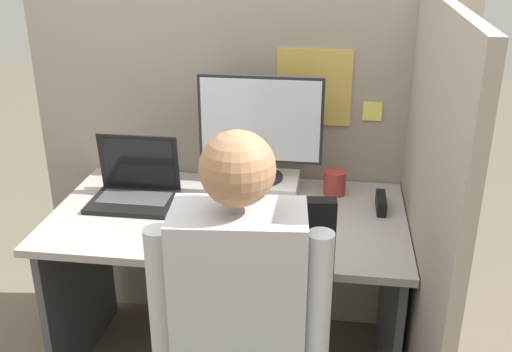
{
  "coord_description": "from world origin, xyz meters",
  "views": [
    {
      "loc": [
        0.4,
        -1.69,
        1.81
      ],
      "look_at": [
        0.14,
        0.19,
        1.0
      ],
      "focal_mm": 42.0,
      "sensor_mm": 36.0,
      "label": 1
    }
  ],
  "objects": [
    {
      "name": "cubicle_panel_back",
      "position": [
        0.0,
        0.8,
        0.8
      ],
      "size": [
        1.89,
        0.05,
        1.6
      ],
      "color": "gray",
      "rests_on": "ground"
    },
    {
      "name": "cubicle_panel_right",
      "position": [
        0.72,
        0.31,
        0.8
      ],
      "size": [
        0.04,
        1.43,
        1.6
      ],
      "color": "gray",
      "rests_on": "ground"
    },
    {
      "name": "desk",
      "position": [
        0.0,
        0.39,
        0.56
      ],
      "size": [
        1.39,
        0.77,
        0.75
      ],
      "color": "#9E9993",
      "rests_on": "ground"
    },
    {
      "name": "paper_box",
      "position": [
        0.1,
        0.6,
        0.79
      ],
      "size": [
        0.32,
        0.24,
        0.07
      ],
      "color": "white",
      "rests_on": "desk"
    },
    {
      "name": "monitor",
      "position": [
        0.1,
        0.6,
        1.05
      ],
      "size": [
        0.51,
        0.19,
        0.44
      ],
      "color": "#232328",
      "rests_on": "paper_box"
    },
    {
      "name": "laptop",
      "position": [
        -0.4,
        0.45,
        0.8
      ],
      "size": [
        0.34,
        0.25,
        0.26
      ],
      "color": "black",
      "rests_on": "desk"
    },
    {
      "name": "mouse",
      "position": [
        -0.16,
        0.24,
        0.77
      ],
      "size": [
        0.07,
        0.05,
        0.03
      ],
      "color": "black",
      "rests_on": "desk"
    },
    {
      "name": "stapler",
      "position": [
        0.6,
        0.51,
        0.78
      ],
      "size": [
        0.04,
        0.16,
        0.06
      ],
      "color": "black",
      "rests_on": "desk"
    },
    {
      "name": "carrot_toy",
      "position": [
        -0.11,
        0.17,
        0.77
      ],
      "size": [
        0.04,
        0.12,
        0.04
      ],
      "color": "orange",
      "rests_on": "desk"
    },
    {
      "name": "person",
      "position": [
        0.17,
        -0.46,
        0.79
      ],
      "size": [
        0.48,
        0.46,
        1.37
      ],
      "color": "#282D4C",
      "rests_on": "ground"
    },
    {
      "name": "coffee_mug",
      "position": [
        0.41,
        0.63,
        0.8
      ],
      "size": [
        0.09,
        0.09,
        0.1
      ],
      "color": "#A3332D",
      "rests_on": "desk"
    }
  ]
}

